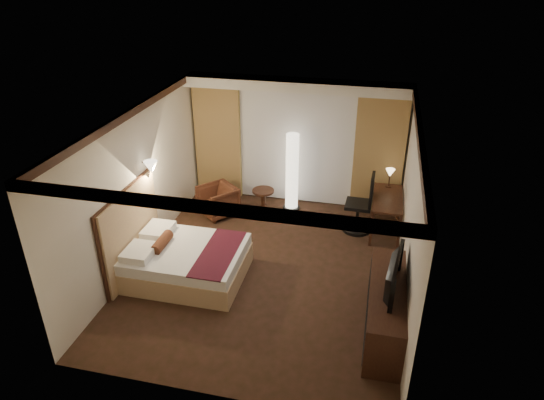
% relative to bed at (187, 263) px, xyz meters
% --- Properties ---
extents(floor, '(4.50, 5.50, 0.01)m').
position_rel_bed_xyz_m(floor, '(1.25, 0.49, -0.28)').
color(floor, black).
rests_on(floor, ground).
extents(ceiling, '(4.50, 5.50, 0.01)m').
position_rel_bed_xyz_m(ceiling, '(1.25, 0.49, 2.42)').
color(ceiling, white).
rests_on(ceiling, back_wall).
extents(back_wall, '(4.50, 0.02, 2.70)m').
position_rel_bed_xyz_m(back_wall, '(1.25, 3.24, 1.07)').
color(back_wall, beige).
rests_on(back_wall, floor).
extents(left_wall, '(0.02, 5.50, 2.70)m').
position_rel_bed_xyz_m(left_wall, '(-1.00, 0.49, 1.07)').
color(left_wall, beige).
rests_on(left_wall, floor).
extents(right_wall, '(0.02, 5.50, 2.70)m').
position_rel_bed_xyz_m(right_wall, '(3.50, 0.49, 1.07)').
color(right_wall, beige).
rests_on(right_wall, floor).
extents(crown_molding, '(4.50, 5.50, 0.12)m').
position_rel_bed_xyz_m(crown_molding, '(1.25, 0.49, 2.36)').
color(crown_molding, black).
rests_on(crown_molding, ceiling).
extents(soffit, '(4.50, 0.50, 0.20)m').
position_rel_bed_xyz_m(soffit, '(1.25, 2.99, 2.32)').
color(soffit, white).
rests_on(soffit, ceiling).
extents(curtain_sheer, '(2.48, 0.04, 2.45)m').
position_rel_bed_xyz_m(curtain_sheer, '(1.25, 3.16, 0.97)').
color(curtain_sheer, silver).
rests_on(curtain_sheer, back_wall).
extents(curtain_left_drape, '(1.00, 0.14, 2.45)m').
position_rel_bed_xyz_m(curtain_left_drape, '(-0.45, 3.10, 0.97)').
color(curtain_left_drape, '#A2734A').
rests_on(curtain_left_drape, back_wall).
extents(curtain_right_drape, '(1.00, 0.14, 2.45)m').
position_rel_bed_xyz_m(curtain_right_drape, '(2.95, 3.10, 0.97)').
color(curtain_right_drape, '#A2734A').
rests_on(curtain_right_drape, back_wall).
extents(wall_sconce, '(0.24, 0.24, 0.24)m').
position_rel_bed_xyz_m(wall_sconce, '(-0.84, 0.73, 1.34)').
color(wall_sconce, white).
rests_on(wall_sconce, left_wall).
extents(bed, '(1.88, 1.47, 0.55)m').
position_rel_bed_xyz_m(bed, '(0.00, 0.00, 0.00)').
color(bed, white).
rests_on(bed, floor).
extents(headboard, '(0.12, 1.77, 1.50)m').
position_rel_bed_xyz_m(headboard, '(-0.95, -0.00, 0.47)').
color(headboard, tan).
rests_on(headboard, floor).
extents(armchair, '(0.94, 0.93, 0.70)m').
position_rel_bed_xyz_m(armchair, '(-0.19, 2.17, 0.08)').
color(armchair, '#462715').
rests_on(armchair, floor).
extents(side_table, '(0.46, 0.46, 0.50)m').
position_rel_bed_xyz_m(side_table, '(0.69, 2.51, -0.02)').
color(side_table, black).
rests_on(side_table, floor).
extents(floor_lamp, '(0.35, 0.35, 1.68)m').
position_rel_bed_xyz_m(floor_lamp, '(1.24, 2.79, 0.57)').
color(floor_lamp, white).
rests_on(floor_lamp, floor).
extents(desk, '(0.55, 1.26, 0.75)m').
position_rel_bed_xyz_m(desk, '(3.20, 2.24, 0.10)').
color(desk, black).
rests_on(desk, floor).
extents(desk_lamp, '(0.18, 0.18, 0.34)m').
position_rel_bed_xyz_m(desk_lamp, '(3.20, 2.72, 0.64)').
color(desk_lamp, '#FFD899').
rests_on(desk_lamp, desk).
extents(office_chair, '(0.60, 0.60, 1.21)m').
position_rel_bed_xyz_m(office_chair, '(2.66, 2.19, 0.33)').
color(office_chair, black).
rests_on(office_chair, floor).
extents(dresser, '(0.50, 1.98, 0.77)m').
position_rel_bed_xyz_m(dresser, '(3.25, -0.58, 0.11)').
color(dresser, black).
rests_on(dresser, floor).
extents(television, '(0.77, 1.18, 0.15)m').
position_rel_bed_xyz_m(television, '(3.22, -0.58, 0.81)').
color(television, black).
rests_on(television, dresser).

